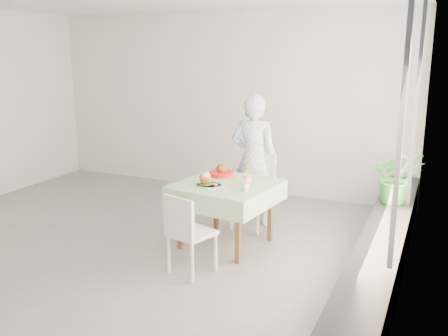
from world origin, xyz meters
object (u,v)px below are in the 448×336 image
at_px(cafe_table, 226,207).
at_px(chair_far, 252,206).
at_px(chair_near, 191,249).
at_px(main_dish, 207,182).
at_px(diner, 254,160).
at_px(juice_cup_orange, 247,179).
at_px(potted_plant, 397,177).

bearing_deg(cafe_table, chair_far, 83.90).
height_order(chair_near, main_dish, main_dish).
distance_m(diner, juice_cup_orange, 0.81).
xyz_separation_m(chair_near, juice_cup_orange, (0.26, 0.89, 0.55)).
height_order(chair_far, diner, diner).
relative_size(diner, main_dish, 5.71).
bearing_deg(juice_cup_orange, chair_far, 104.88).
relative_size(chair_far, juice_cup_orange, 3.41).
distance_m(main_dish, potted_plant, 2.17).
xyz_separation_m(chair_far, diner, (-0.05, 0.18, 0.56)).
bearing_deg(diner, potted_plant, 177.38).
bearing_deg(chair_far, chair_near, -93.63).
bearing_deg(cafe_table, diner, 88.82).
relative_size(chair_near, diner, 0.50).
bearing_deg(diner, chair_far, 104.72).
bearing_deg(main_dish, diner, 80.73).
height_order(chair_near, potted_plant, potted_plant).
relative_size(cafe_table, diner, 0.69).
relative_size(chair_near, potted_plant, 1.37).
bearing_deg(potted_plant, chair_far, -174.55).
bearing_deg(chair_far, diner, 106.84).
bearing_deg(chair_near, chair_far, 86.37).
relative_size(chair_far, potted_plant, 1.54).
relative_size(main_dish, potted_plant, 0.48).
distance_m(cafe_table, main_dish, 0.41).
height_order(chair_near, diner, diner).
height_order(diner, potted_plant, diner).
relative_size(chair_far, main_dish, 3.18).
xyz_separation_m(chair_near, main_dish, (-0.13, 0.65, 0.53)).
height_order(cafe_table, diner, diner).
relative_size(chair_far, diner, 0.56).
xyz_separation_m(chair_far, chair_near, (-0.09, -1.50, -0.03)).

